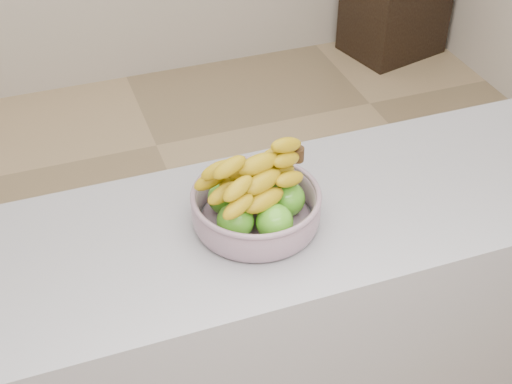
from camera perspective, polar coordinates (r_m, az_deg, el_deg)
ground at (r=2.83m, az=-2.08°, el=-9.74°), size 4.00×4.00×0.00m
counter at (r=2.18m, az=1.80°, el=-11.02°), size 2.00×0.60×0.90m
fruit_bowl at (r=1.80m, az=-0.01°, el=-0.88°), size 0.33×0.33×0.21m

